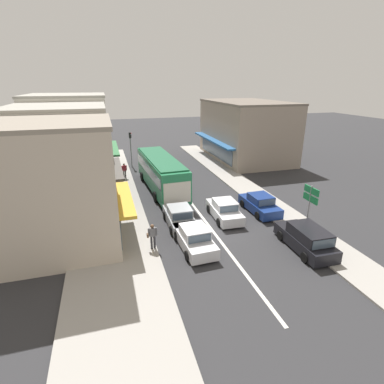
# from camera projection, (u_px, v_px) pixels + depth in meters

# --- Properties ---
(ground_plane) EXTENTS (140.00, 140.00, 0.00)m
(ground_plane) POSITION_uv_depth(u_px,v_px,m) (209.00, 226.00, 21.73)
(ground_plane) COLOR #2D2D30
(lane_centre_line) EXTENTS (0.20, 28.00, 0.01)m
(lane_centre_line) POSITION_uv_depth(u_px,v_px,m) (194.00, 206.00, 25.34)
(lane_centre_line) COLOR silver
(lane_centre_line) RESTS_ON ground
(sidewalk_left) EXTENTS (5.20, 44.00, 0.14)m
(sidewalk_left) POSITION_uv_depth(u_px,v_px,m) (110.00, 205.00, 25.33)
(sidewalk_left) COLOR #A39E96
(sidewalk_left) RESTS_ON ground
(kerb_right) EXTENTS (2.80, 44.00, 0.12)m
(kerb_right) POSITION_uv_depth(u_px,v_px,m) (249.00, 190.00, 28.74)
(kerb_right) COLOR #A39E96
(kerb_right) RESTS_ON ground
(shopfront_corner_near) EXTENTS (8.80, 7.00, 7.80)m
(shopfront_corner_near) POSITION_uv_depth(u_px,v_px,m) (49.00, 187.00, 18.01)
(shopfront_corner_near) COLOR beige
(shopfront_corner_near) RESTS_ON ground
(shopfront_mid_block) EXTENTS (8.48, 8.05, 8.12)m
(shopfront_mid_block) POSITION_uv_depth(u_px,v_px,m) (63.00, 156.00, 24.83)
(shopfront_mid_block) COLOR silver
(shopfront_mid_block) RESTS_ON ground
(shopfront_far_end) EXTENTS (8.80, 9.02, 8.66)m
(shopfront_far_end) POSITION_uv_depth(u_px,v_px,m) (71.00, 136.00, 32.78)
(shopfront_far_end) COLOR silver
(shopfront_far_end) RESTS_ON ground
(building_right_far) EXTENTS (9.39, 13.79, 7.54)m
(building_right_far) POSITION_uv_depth(u_px,v_px,m) (245.00, 130.00, 39.95)
(building_right_far) COLOR gray
(building_right_far) RESTS_ON ground
(city_bus) EXTENTS (3.16, 10.97, 3.23)m
(city_bus) POSITION_uv_depth(u_px,v_px,m) (161.00, 171.00, 28.45)
(city_bus) COLOR #237A4C
(city_bus) RESTS_ON ground
(sedan_behind_bus_near) EXTENTS (2.03, 4.27, 1.47)m
(sedan_behind_bus_near) POSITION_uv_depth(u_px,v_px,m) (224.00, 210.00, 22.82)
(sedan_behind_bus_near) COLOR silver
(sedan_behind_bus_near) RESTS_ON ground
(sedan_adjacent_lane_trail) EXTENTS (1.94, 4.22, 1.47)m
(sedan_adjacent_lane_trail) POSITION_uv_depth(u_px,v_px,m) (179.00, 217.00, 21.64)
(sedan_adjacent_lane_trail) COLOR #9EA3A8
(sedan_adjacent_lane_trail) RESTS_ON ground
(sedan_queue_far_back) EXTENTS (2.03, 4.27, 1.47)m
(sedan_queue_far_back) POSITION_uv_depth(u_px,v_px,m) (194.00, 238.00, 18.69)
(sedan_queue_far_back) COLOR silver
(sedan_queue_far_back) RESTS_ON ground
(parked_wagon_kerb_front) EXTENTS (2.03, 4.55, 1.58)m
(parked_wagon_kerb_front) POSITION_uv_depth(u_px,v_px,m) (306.00, 239.00, 18.47)
(parked_wagon_kerb_front) COLOR black
(parked_wagon_kerb_front) RESTS_ON ground
(parked_sedan_kerb_second) EXTENTS (1.98, 4.24, 1.47)m
(parked_sedan_kerb_second) POSITION_uv_depth(u_px,v_px,m) (260.00, 204.00, 23.93)
(parked_sedan_kerb_second) COLOR navy
(parked_sedan_kerb_second) RESTS_ON ground
(traffic_light_downstreet) EXTENTS (0.33, 0.24, 4.20)m
(traffic_light_downstreet) POSITION_uv_depth(u_px,v_px,m) (131.00, 144.00, 36.15)
(traffic_light_downstreet) COLOR gray
(traffic_light_downstreet) RESTS_ON ground
(directional_road_sign) EXTENTS (0.10, 1.40, 3.60)m
(directional_road_sign) POSITION_uv_depth(u_px,v_px,m) (310.00, 199.00, 19.42)
(directional_road_sign) COLOR gray
(directional_road_sign) RESTS_ON ground
(pedestrian_with_handbag_near) EXTENTS (0.65, 0.40, 1.63)m
(pedestrian_with_handbag_near) POSITION_uv_depth(u_px,v_px,m) (124.00, 170.00, 31.80)
(pedestrian_with_handbag_near) COLOR #4C4742
(pedestrian_with_handbag_near) RESTS_ON sidewalk_left
(pedestrian_browsing_midblock) EXTENTS (0.65, 0.25, 1.63)m
(pedestrian_browsing_midblock) POSITION_uv_depth(u_px,v_px,m) (152.00, 235.00, 18.28)
(pedestrian_browsing_midblock) COLOR #333338
(pedestrian_browsing_midblock) RESTS_ON sidewalk_left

